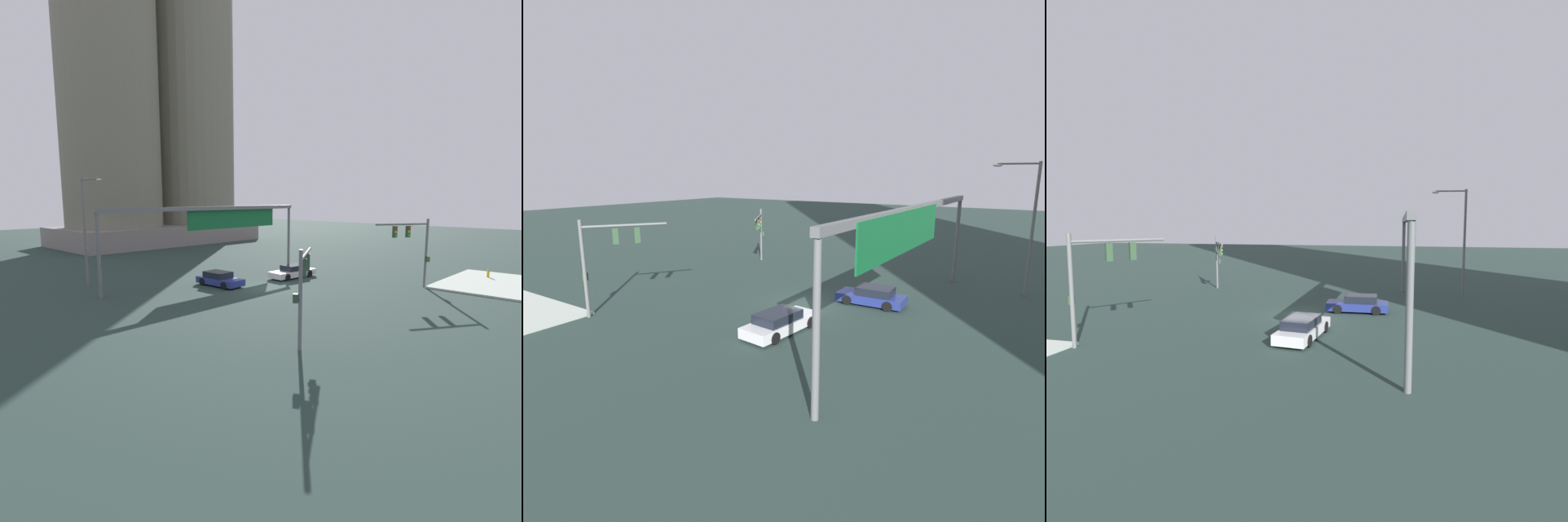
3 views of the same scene
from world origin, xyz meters
TOP-DOWN VIEW (x-y plane):
  - ground_plane at (0.00, 0.00)m, footprint 179.07×179.07m
  - sidewalk_corner at (14.74, -14.82)m, footprint 11.53×9.95m
  - traffic_signal_near_corner at (8.41, -8.98)m, footprint 4.13×3.08m
  - traffic_signal_opposite_side at (-8.41, -10.24)m, footprint 4.63×2.74m
  - streetlamp_curved_arm at (-9.86, 11.33)m, footprint 0.58×2.91m
  - overhead_sign_gantry at (0.95, 6.72)m, footprint 22.74×0.43m
  - highrise_twin_tower at (14.52, 37.97)m, footprint 32.19×16.60m
  - sedan_car_approaching at (5.18, 1.20)m, footprint 4.92×2.24m
  - sedan_car_waiting_far at (-2.07, 3.50)m, footprint 2.03×4.36m
  - fire_hydrant_on_curb at (17.09, -12.60)m, footprint 0.33×0.22m

SIDE VIEW (x-z plane):
  - ground_plane at x=0.00m, z-range 0.00..0.00m
  - sidewalk_corner at x=14.74m, z-range 0.00..0.15m
  - fire_hydrant_on_curb at x=17.09m, z-range 0.13..0.84m
  - sedan_car_waiting_far at x=-2.07m, z-range -0.03..1.18m
  - sedan_car_approaching at x=5.18m, z-range -0.03..1.18m
  - traffic_signal_opposite_side at x=-8.41m, z-range 0.91..5.94m
  - traffic_signal_near_corner at x=8.41m, z-range 1.03..6.82m
  - streetlamp_curved_arm at x=-9.86m, z-range 0.72..9.86m
  - overhead_sign_gantry at x=0.95m, z-range 2.27..8.99m
  - highrise_twin_tower at x=14.52m, z-range -0.36..69.78m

